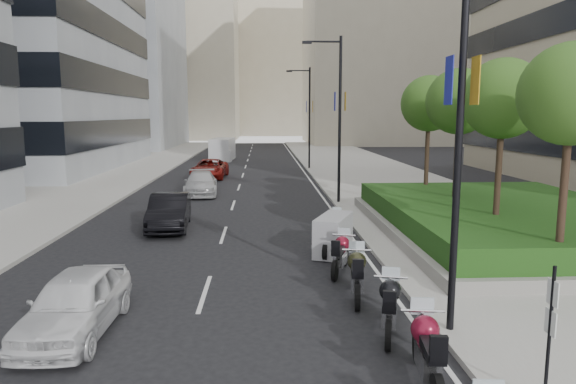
{
  "coord_description": "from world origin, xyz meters",
  "views": [
    {
      "loc": [
        0.14,
        -9.71,
        4.9
      ],
      "look_at": [
        1.08,
        9.44,
        2.0
      ],
      "focal_mm": 32.0,
      "sensor_mm": 36.0,
      "label": 1
    }
  ],
  "objects": [
    {
      "name": "planter",
      "position": [
        10.0,
        10.0,
        0.35
      ],
      "size": [
        10.0,
        14.0,
        0.4
      ],
      "primitive_type": "cube",
      "color": "gray",
      "rests_on": "sidewalk_right"
    },
    {
      "name": "building_grey_far",
      "position": [
        -24.0,
        70.0,
        15.0
      ],
      "size": [
        22.0,
        26.0,
        30.0
      ],
      "primitive_type": "cube",
      "color": "gray",
      "rests_on": "ground"
    },
    {
      "name": "motorcycle_5",
      "position": [
        2.62,
        7.88,
        0.69
      ],
      "size": [
        1.7,
        2.44,
        1.38
      ],
      "rotation": [
        0.0,
        0.0,
        1.19
      ],
      "color": "black",
      "rests_on": "ground"
    },
    {
      "name": "delivery_van",
      "position": [
        -4.22,
        46.14,
        1.09
      ],
      "size": [
        2.54,
        5.72,
        2.34
      ],
      "rotation": [
        0.0,
        0.0,
        -0.08
      ],
      "color": "silver",
      "rests_on": "ground"
    },
    {
      "name": "building_cream_left",
      "position": [
        -18.0,
        100.0,
        17.0
      ],
      "size": [
        26.0,
        24.0,
        34.0
      ],
      "primitive_type": "cube",
      "color": "#B7AD93",
      "rests_on": "ground"
    },
    {
      "name": "motorcycle_6",
      "position": [
        3.04,
        10.07,
        0.54
      ],
      "size": [
        0.68,
        2.03,
        1.02
      ],
      "rotation": [
        0.0,
        0.0,
        1.39
      ],
      "color": "black",
      "rests_on": "ground"
    },
    {
      "name": "lane_centre",
      "position": [
        -1.5,
        30.0,
        0.01
      ],
      "size": [
        0.12,
        100.0,
        0.01
      ],
      "primitive_type": "cube",
      "color": "silver",
      "rests_on": "ground"
    },
    {
      "name": "building_cream_right",
      "position": [
        22.0,
        80.0,
        18.0
      ],
      "size": [
        28.0,
        24.0,
        36.0
      ],
      "primitive_type": "cube",
      "color": "#B7AD93",
      "rests_on": "ground"
    },
    {
      "name": "ground",
      "position": [
        0.0,
        0.0,
        0.0
      ],
      "size": [
        160.0,
        160.0,
        0.0
      ],
      "primitive_type": "plane",
      "color": "black",
      "rests_on": "ground"
    },
    {
      "name": "motorcycle_3",
      "position": [
        2.64,
        3.47,
        0.64
      ],
      "size": [
        0.8,
        2.41,
        1.2
      ],
      "rotation": [
        0.0,
        0.0,
        1.41
      ],
      "color": "black",
      "rests_on": "ground"
    },
    {
      "name": "lamp_post_1",
      "position": [
        4.14,
        18.0,
        5.07
      ],
      "size": [
        2.34,
        0.45,
        9.0
      ],
      "color": "black",
      "rests_on": "ground"
    },
    {
      "name": "tree_2",
      "position": [
        8.5,
        12.0,
        5.42
      ],
      "size": [
        2.8,
        2.8,
        6.3
      ],
      "color": "#332319",
      "rests_on": "planter"
    },
    {
      "name": "tree_0",
      "position": [
        8.5,
        4.0,
        5.42
      ],
      "size": [
        2.8,
        2.8,
        6.3
      ],
      "color": "#332319",
      "rests_on": "planter"
    },
    {
      "name": "motorcycle_1",
      "position": [
        3.09,
        -1.1,
        0.66
      ],
      "size": [
        0.82,
        2.47,
        1.23
      ],
      "rotation": [
        0.0,
        0.0,
        1.45
      ],
      "color": "black",
      "rests_on": "ground"
    },
    {
      "name": "tree_3",
      "position": [
        8.5,
        16.0,
        5.42
      ],
      "size": [
        2.8,
        2.8,
        6.3
      ],
      "color": "#332319",
      "rests_on": "planter"
    },
    {
      "name": "lamp_post_2",
      "position": [
        4.14,
        36.0,
        5.07
      ],
      "size": [
        2.34,
        0.45,
        9.0
      ],
      "color": "black",
      "rests_on": "ground"
    },
    {
      "name": "motorcycle_4",
      "position": [
        2.54,
        5.7,
        0.59
      ],
      "size": [
        0.98,
        2.14,
        1.11
      ],
      "rotation": [
        0.0,
        0.0,
        1.22
      ],
      "color": "black",
      "rests_on": "ground"
    },
    {
      "name": "sidewalk_right",
      "position": [
        9.0,
        30.0,
        0.07
      ],
      "size": [
        10.0,
        100.0,
        0.15
      ],
      "primitive_type": "cube",
      "color": "#9E9B93",
      "rests_on": "ground"
    },
    {
      "name": "building_cream_centre",
      "position": [
        2.0,
        120.0,
        19.0
      ],
      "size": [
        30.0,
        24.0,
        38.0
      ],
      "primitive_type": "cube",
      "color": "#B7AD93",
      "rests_on": "ground"
    },
    {
      "name": "parking_sign",
      "position": [
        4.8,
        -2.0,
        1.46
      ],
      "size": [
        0.06,
        0.32,
        2.5
      ],
      "color": "black",
      "rests_on": "ground"
    },
    {
      "name": "hedge",
      "position": [
        10.0,
        10.0,
        0.95
      ],
      "size": [
        9.4,
        13.4,
        0.8
      ],
      "primitive_type": "cube",
      "color": "#183E11",
      "rests_on": "planter"
    },
    {
      "name": "sidewalk_left",
      "position": [
        -12.0,
        30.0,
        0.07
      ],
      "size": [
        8.0,
        100.0,
        0.15
      ],
      "primitive_type": "cube",
      "color": "#9E9B93",
      "rests_on": "ground"
    },
    {
      "name": "car_c",
      "position": [
        -3.7,
        21.9,
        0.7
      ],
      "size": [
        2.36,
        4.98,
        1.4
      ],
      "primitive_type": "imported",
      "rotation": [
        0.0,
        0.0,
        0.08
      ],
      "color": "#B1B1B3",
      "rests_on": "ground"
    },
    {
      "name": "car_b",
      "position": [
        -3.91,
        12.27,
        0.75
      ],
      "size": [
        1.95,
        4.67,
        1.5
      ],
      "primitive_type": "imported",
      "rotation": [
        0.0,
        0.0,
        0.08
      ],
      "color": "black",
      "rests_on": "ground"
    },
    {
      "name": "lamp_post_0",
      "position": [
        4.14,
        1.0,
        5.07
      ],
      "size": [
        2.34,
        0.45,
        9.0
      ],
      "color": "black",
      "rests_on": "ground"
    },
    {
      "name": "tree_1",
      "position": [
        8.5,
        8.0,
        5.42
      ],
      "size": [
        2.8,
        2.8,
        6.3
      ],
      "color": "#332319",
      "rests_on": "planter"
    },
    {
      "name": "motorcycle_2",
      "position": [
        2.97,
        1.19,
        0.62
      ],
      "size": [
        0.9,
        2.29,
        1.16
      ],
      "rotation": [
        0.0,
        0.0,
        1.3
      ],
      "color": "black",
      "rests_on": "ground"
    },
    {
      "name": "car_d",
      "position": [
        -3.99,
        30.16,
        0.74
      ],
      "size": [
        2.73,
        5.43,
        1.47
      ],
      "primitive_type": "imported",
      "rotation": [
        0.0,
        0.0,
        -0.05
      ],
      "color": "maroon",
      "rests_on": "ground"
    },
    {
      "name": "car_a",
      "position": [
        -4.1,
        1.54,
        0.71
      ],
      "size": [
        1.76,
        4.17,
        1.41
      ],
      "primitive_type": "imported",
      "rotation": [
        0.0,
        0.0,
        -0.02
      ],
      "color": "white",
      "rests_on": "ground"
    },
    {
      "name": "lane_edge",
      "position": [
        3.7,
        30.0,
        0.01
      ],
      "size": [
        0.12,
        100.0,
        0.01
      ],
      "primitive_type": "cube",
      "color": "silver",
      "rests_on": "ground"
    }
  ]
}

